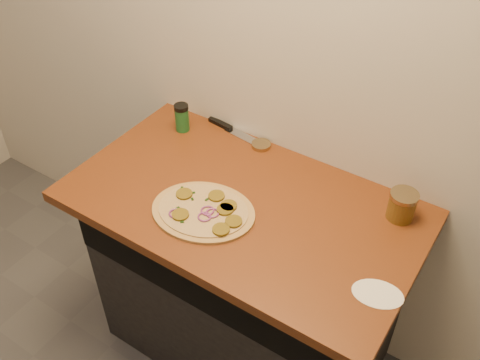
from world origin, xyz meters
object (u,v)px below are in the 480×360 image
Objects in this scene: pizza at (204,211)px; salsa_jar at (402,205)px; chefs_knife at (233,130)px; spice_shaker at (182,117)px.

pizza is 0.64m from salsa_jar.
pizza is 1.36× the size of chefs_knife.
pizza is 3.62× the size of spice_shaker.
salsa_jar is at bearing -7.75° from chefs_knife.
salsa_jar reaches higher than chefs_knife.
spice_shaker reaches higher than salsa_jar.
chefs_knife is at bearing 29.29° from spice_shaker.
spice_shaker reaches higher than pizza.
chefs_knife is 3.00× the size of salsa_jar.
salsa_jar is (0.72, -0.10, 0.05)m from chefs_knife.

